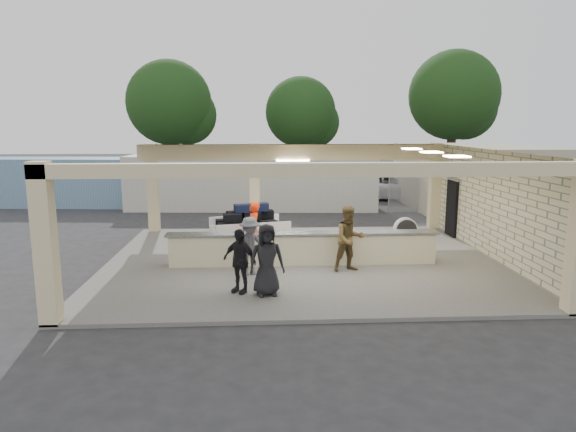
{
  "coord_description": "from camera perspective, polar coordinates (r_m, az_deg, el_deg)",
  "views": [
    {
      "loc": [
        -1.28,
        -15.54,
        4.31
      ],
      "look_at": [
        -0.38,
        1.0,
        1.31
      ],
      "focal_mm": 32.0,
      "sensor_mm": 36.0,
      "label": 1
    }
  ],
  "objects": [
    {
      "name": "ground",
      "position": [
        16.18,
        1.54,
        -5.21
      ],
      "size": [
        120.0,
        120.0,
        0.0
      ],
      "primitive_type": "plane",
      "color": "#262628",
      "rests_on": "ground"
    },
    {
      "name": "tree_right",
      "position": [
        43.63,
        18.26,
        12.25
      ],
      "size": [
        7.2,
        7.0,
        10.0
      ],
      "color": "#382619",
      "rests_on": "ground"
    },
    {
      "name": "baggage_counter",
      "position": [
        15.54,
        1.7,
        -3.61
      ],
      "size": [
        8.2,
        0.58,
        0.98
      ],
      "color": "beige",
      "rests_on": "pavilion"
    },
    {
      "name": "fence",
      "position": [
        27.63,
        23.31,
        2.64
      ],
      "size": [
        12.06,
        0.06,
        2.03
      ],
      "color": "gray",
      "rests_on": "ground"
    },
    {
      "name": "tree_left",
      "position": [
        40.23,
        -12.55,
        11.83
      ],
      "size": [
        6.6,
        6.3,
        9.0
      ],
      "color": "#382619",
      "rests_on": "ground"
    },
    {
      "name": "drum_fan",
      "position": [
        18.71,
        12.93,
        -1.48
      ],
      "size": [
        0.83,
        0.46,
        0.92
      ],
      "rotation": [
        0.0,
        0.0,
        0.0
      ],
      "color": "white",
      "rests_on": "pavilion"
    },
    {
      "name": "passenger_d",
      "position": [
        12.71,
        -2.39,
        -4.87
      ],
      "size": [
        0.92,
        0.5,
        1.79
      ],
      "primitive_type": "imported",
      "rotation": [
        0.0,
        0.0,
        0.17
      ],
      "color": "black",
      "rests_on": "pavilion"
    },
    {
      "name": "baggage_handler",
      "position": [
        16.18,
        -3.88,
        -1.57
      ],
      "size": [
        0.49,
        0.72,
        1.81
      ],
      "primitive_type": "imported",
      "rotation": [
        0.0,
        0.0,
        4.5
      ],
      "color": "#F1320C",
      "rests_on": "pavilion"
    },
    {
      "name": "passenger_b",
      "position": [
        12.95,
        -5.42,
        -4.98
      ],
      "size": [
        1.0,
        0.81,
        1.64
      ],
      "primitive_type": "imported",
      "rotation": [
        0.0,
        0.0,
        -0.57
      ],
      "color": "black",
      "rests_on": "pavilion"
    },
    {
      "name": "car_white_a",
      "position": [
        30.1,
        11.38,
        3.2
      ],
      "size": [
        5.42,
        3.32,
        1.44
      ],
      "primitive_type": "imported",
      "rotation": [
        0.0,
        0.0,
        1.38
      ],
      "color": "white",
      "rests_on": "ground"
    },
    {
      "name": "car_white_b",
      "position": [
        32.93,
        21.12,
        3.34
      ],
      "size": [
        5.03,
        3.13,
        1.49
      ],
      "primitive_type": "imported",
      "rotation": [
        0.0,
        0.0,
        1.26
      ],
      "color": "white",
      "rests_on": "ground"
    },
    {
      "name": "luggage_cart",
      "position": [
        17.73,
        -4.45,
        -0.87
      ],
      "size": [
        2.85,
        2.13,
        1.49
      ],
      "rotation": [
        0.0,
        0.0,
        0.24
      ],
      "color": "white",
      "rests_on": "pavilion"
    },
    {
      "name": "container_white",
      "position": [
        26.23,
        -4.04,
        3.76
      ],
      "size": [
        12.67,
        3.33,
        2.72
      ],
      "primitive_type": "cube",
      "rotation": [
        0.0,
        0.0,
        -0.07
      ],
      "color": "silver",
      "rests_on": "ground"
    },
    {
      "name": "pavilion",
      "position": [
        16.54,
        2.11,
        -0.07
      ],
      "size": [
        12.01,
        10.0,
        3.55
      ],
      "color": "#63605C",
      "rests_on": "ground"
    },
    {
      "name": "car_dark",
      "position": [
        31.8,
        10.81,
        3.51
      ],
      "size": [
        4.2,
        1.79,
        1.36
      ],
      "primitive_type": "imported",
      "rotation": [
        0.0,
        0.0,
        1.48
      ],
      "color": "black",
      "rests_on": "ground"
    },
    {
      "name": "passenger_c",
      "position": [
        14.42,
        -4.24,
        -3.35
      ],
      "size": [
        1.13,
        0.76,
        1.65
      ],
      "primitive_type": "imported",
      "rotation": [
        0.0,
        0.0,
        0.4
      ],
      "color": "#4F4E54",
      "rests_on": "pavilion"
    },
    {
      "name": "passenger_a",
      "position": [
        14.84,
        6.84,
        -2.53
      ],
      "size": [
        0.99,
        0.62,
        1.89
      ],
      "primitive_type": "imported",
      "rotation": [
        0.0,
        0.0,
        0.25
      ],
      "color": "brown",
      "rests_on": "pavilion"
    },
    {
      "name": "tree_mid",
      "position": [
        41.86,
        1.84,
        11.13
      ],
      "size": [
        6.0,
        5.6,
        8.0
      ],
      "color": "#382619",
      "rests_on": "ground"
    },
    {
      "name": "container_blue",
      "position": [
        29.66,
        -23.73,
        3.48
      ],
      "size": [
        9.84,
        3.07,
        2.52
      ],
      "primitive_type": "cube",
      "rotation": [
        0.0,
        0.0,
        -0.08
      ],
      "color": "#779EBF",
      "rests_on": "ground"
    },
    {
      "name": "adjacent_building",
      "position": [
        27.85,
        19.71,
        4.07
      ],
      "size": [
        6.0,
        8.0,
        3.2
      ],
      "primitive_type": "cube",
      "color": "#BBB295",
      "rests_on": "ground"
    }
  ]
}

